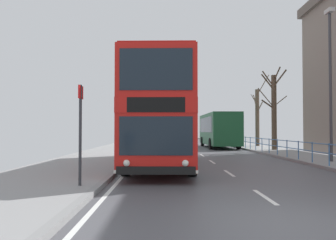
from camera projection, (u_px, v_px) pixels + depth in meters
ground at (266, 223)px, 6.13m from camera, size 15.80×140.00×0.20m
double_decker_bus_main at (162, 116)px, 16.11m from camera, size 2.89×11.34×4.38m
background_bus_far_lane at (219, 129)px, 33.44m from camera, size 2.74×9.80×3.16m
pedestrian_railing_far_kerb at (298, 147)px, 18.29m from camera, size 0.05×30.75×0.95m
bus_stop_sign_near at (80, 124)px, 9.68m from camera, size 0.08×0.44×2.75m
street_lamp_far_side at (330, 72)px, 17.18m from camera, size 0.28×0.60×7.41m
bare_tree_far_00 at (257, 116)px, 34.02m from camera, size 1.74×2.58×6.83m
bare_tree_far_01 at (274, 110)px, 27.36m from camera, size 2.30×1.21×6.29m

